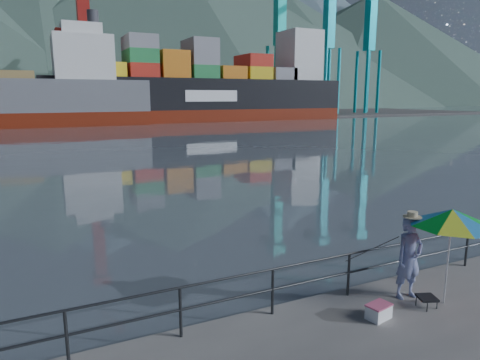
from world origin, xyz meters
name	(u,v)px	position (x,y,z in m)	size (l,w,h in m)	color
harbor_water	(52,112)	(0.00, 130.00, 0.00)	(500.00, 280.00, 0.00)	#525E68
far_dock	(109,117)	(10.00, 93.00, 0.00)	(200.00, 40.00, 0.40)	#514F4C
guardrail	(312,282)	(0.00, 1.70, 0.52)	(22.00, 0.06, 1.03)	#2D3033
mountains	(128,29)	(38.82, 207.75, 35.55)	(600.00, 332.80, 80.00)	#385147
port_cranes	(212,42)	(31.00, 84.00, 16.00)	(116.00, 28.00, 38.40)	red
container_stacks	(211,102)	(34.76, 94.14, 3.03)	(58.00, 8.40, 7.80)	orange
fisherman	(409,258)	(2.15, 1.05, 0.93)	(0.68, 0.45, 1.87)	navy
beach_umbrella	(452,217)	(2.67, 0.47, 1.97)	(2.29, 2.29, 2.15)	white
folding_stool	(427,302)	(2.16, 0.50, 0.13)	(0.48, 0.48, 0.25)	black
cooler_bag	(379,312)	(0.88, 0.59, 0.14)	(0.49, 0.33, 0.28)	white
fishing_rod	(368,285)	(1.79, 1.90, 0.00)	(0.02, 0.02, 2.04)	black
container_ship	(210,89)	(25.91, 72.33, 5.86)	(56.92, 9.49, 18.10)	#651A0A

